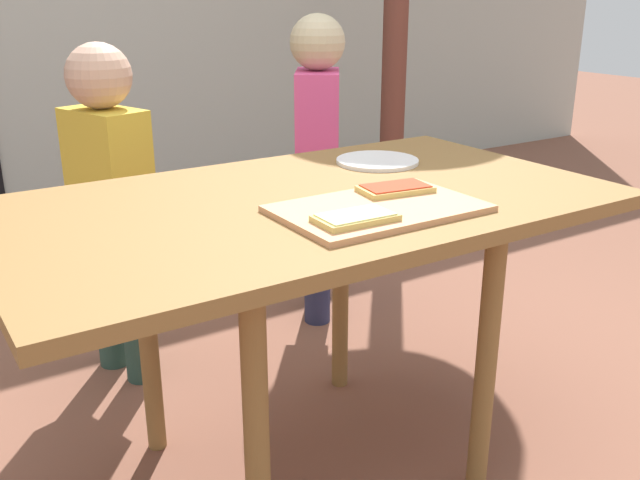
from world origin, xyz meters
TOP-DOWN VIEW (x-y plane):
  - ground_plane at (0.00, 0.00)m, footprint 16.00×16.00m
  - dining_table at (0.00, 0.00)m, footprint 1.32×0.76m
  - cutting_board at (0.06, -0.17)m, footprint 0.40×0.26m
  - pizza_slice_near_left at (-0.03, -0.22)m, footprint 0.15×0.09m
  - pizza_slice_far_right at (0.16, -0.11)m, footprint 0.16×0.11m
  - plate_white_right at (0.32, 0.17)m, footprint 0.21×0.21m
  - child_left at (-0.22, 0.70)m, footprint 0.21×0.27m
  - child_right at (0.50, 0.74)m, footprint 0.25×0.28m

SIDE VIEW (x-z plane):
  - ground_plane at x=0.00m, z-range 0.00..0.00m
  - child_left at x=-0.22m, z-range 0.08..1.06m
  - child_right at x=0.50m, z-range 0.09..1.13m
  - dining_table at x=0.00m, z-range 0.28..0.97m
  - plate_white_right at x=0.32m, z-range 0.69..0.70m
  - cutting_board at x=0.06m, z-range 0.69..0.71m
  - pizza_slice_near_left at x=-0.03m, z-range 0.70..0.72m
  - pizza_slice_far_right at x=0.16m, z-range 0.70..0.72m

